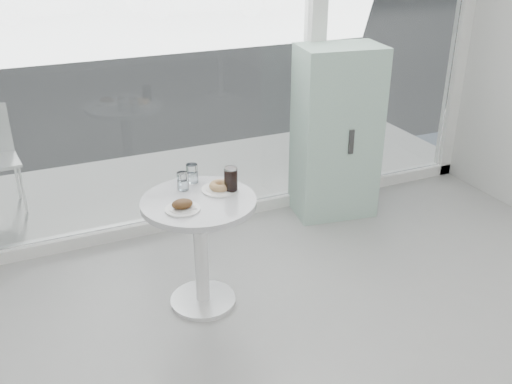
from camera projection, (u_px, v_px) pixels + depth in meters
name	position (u px, v px, depth m)	size (l,w,h in m)	color
storefront	(219.00, 12.00, 4.23)	(5.00, 0.14, 3.00)	white
main_table	(200.00, 230.00, 3.61)	(0.72, 0.72, 0.77)	white
patio_deck	(188.00, 180.00, 5.59)	(5.60, 1.60, 0.05)	silver
street	(53.00, 14.00, 15.67)	(40.00, 24.00, 0.00)	#3A3A3A
mint_cabinet	(336.00, 133.00, 4.76)	(0.73, 0.54, 1.45)	#96BFAD
plate_fritter	(183.00, 206.00, 3.38)	(0.21, 0.21, 0.07)	white
plate_donut	(220.00, 187.00, 3.63)	(0.24, 0.24, 0.06)	white
water_tumbler_a	(183.00, 182.00, 3.62)	(0.07, 0.07, 0.12)	white
water_tumbler_b	(192.00, 174.00, 3.72)	(0.08, 0.08, 0.13)	white
cola_glass	(231.00, 180.00, 3.58)	(0.09, 0.09, 0.17)	white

